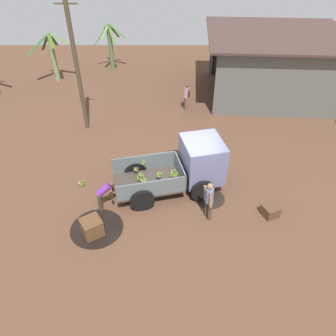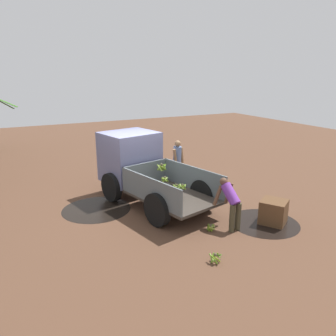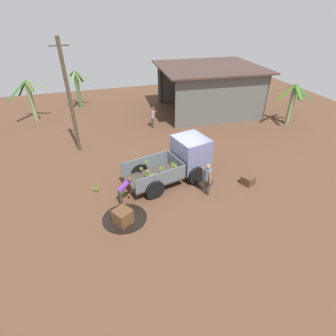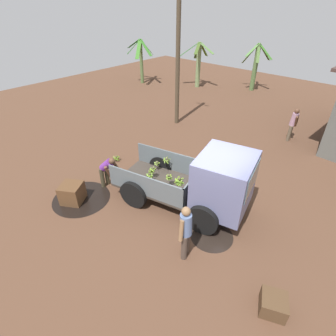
% 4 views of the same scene
% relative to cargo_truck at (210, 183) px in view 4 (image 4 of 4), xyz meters
% --- Properties ---
extents(ground, '(36.00, 36.00, 0.00)m').
position_rel_cargo_truck_xyz_m(ground, '(-0.18, 0.02, -1.11)').
color(ground, brown).
extents(mud_patch_0, '(1.91, 1.91, 0.01)m').
position_rel_cargo_truck_xyz_m(mud_patch_0, '(-3.50, -2.33, -1.10)').
color(mud_patch_0, black).
rests_on(mud_patch_0, ground).
extents(mud_patch_1, '(2.06, 2.06, 0.01)m').
position_rel_cargo_truck_xyz_m(mud_patch_1, '(-0.47, 1.54, -1.10)').
color(mud_patch_1, black).
rests_on(mud_patch_1, ground).
extents(mud_patch_2, '(1.23, 1.23, 0.01)m').
position_rel_cargo_truck_xyz_m(mud_patch_2, '(0.71, -0.77, -1.10)').
color(mud_patch_2, black).
rests_on(mud_patch_2, ground).
extents(cargo_truck, '(4.52, 2.69, 2.11)m').
position_rel_cargo_truck_xyz_m(cargo_truck, '(0.00, 0.00, 0.00)').
color(cargo_truck, '#3B332C').
rests_on(cargo_truck, ground).
extents(utility_pole, '(1.00, 0.21, 6.41)m').
position_rel_cargo_truck_xyz_m(utility_pole, '(-5.18, 4.63, 2.15)').
color(utility_pole, '#473A2A').
rests_on(utility_pole, ground).
extents(banana_palm_0, '(2.54, 1.94, 3.06)m').
position_rel_cargo_truck_xyz_m(banana_palm_0, '(-8.31, 10.68, 0.51)').
color(banana_palm_0, '#748A57').
rests_on(banana_palm_0, ground).
extents(banana_palm_1, '(2.19, 2.02, 3.10)m').
position_rel_cargo_truck_xyz_m(banana_palm_1, '(-4.89, 12.65, 0.53)').
color(banana_palm_1, '#516D3C').
rests_on(banana_palm_1, ground).
extents(banana_palm_3, '(2.86, 2.27, 3.11)m').
position_rel_cargo_truck_xyz_m(banana_palm_3, '(-12.10, 8.66, 0.63)').
color(banana_palm_3, '#566E3D').
rests_on(banana_palm_3, ground).
extents(person_foreground_visitor, '(0.42, 0.59, 1.64)m').
position_rel_cargo_truck_xyz_m(person_foreground_visitor, '(0.53, -1.79, -0.20)').
color(person_foreground_visitor, '#483A32').
rests_on(person_foreground_visitor, ground).
extents(person_worker_loading, '(0.72, 0.67, 1.32)m').
position_rel_cargo_truck_xyz_m(person_worker_loading, '(-3.29, -1.29, -0.33)').
color(person_worker_loading, '#3E3926').
rests_on(person_worker_loading, ground).
extents(person_bystander_near_shed, '(0.40, 0.67, 1.55)m').
position_rel_cargo_truck_xyz_m(person_bystander_near_shed, '(0.09, 6.64, -0.25)').
color(person_bystander_near_shed, brown).
rests_on(person_bystander_near_shed, ground).
extents(banana_bunch_on_ground_0, '(0.24, 0.25, 0.19)m').
position_rel_cargo_truck_xyz_m(banana_bunch_on_ground_0, '(-3.22, -0.75, -1.00)').
color(banana_bunch_on_ground_0, brown).
rests_on(banana_bunch_on_ground_0, ground).
extents(banana_bunch_on_ground_1, '(0.28, 0.26, 0.23)m').
position_rel_cargo_truck_xyz_m(banana_bunch_on_ground_1, '(-4.51, 0.00, -0.98)').
color(banana_bunch_on_ground_1, '#49422F').
rests_on(banana_bunch_on_ground_1, ground).
extents(wooden_crate_0, '(0.92, 0.92, 0.65)m').
position_rel_cargo_truck_xyz_m(wooden_crate_0, '(-3.59, -2.56, -0.78)').
color(wooden_crate_0, brown).
rests_on(wooden_crate_0, ground).
extents(wooden_crate_1, '(0.71, 0.71, 0.43)m').
position_rel_cargo_truck_xyz_m(wooden_crate_1, '(2.87, -1.66, -0.89)').
color(wooden_crate_1, '#4E3622').
rests_on(wooden_crate_1, ground).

